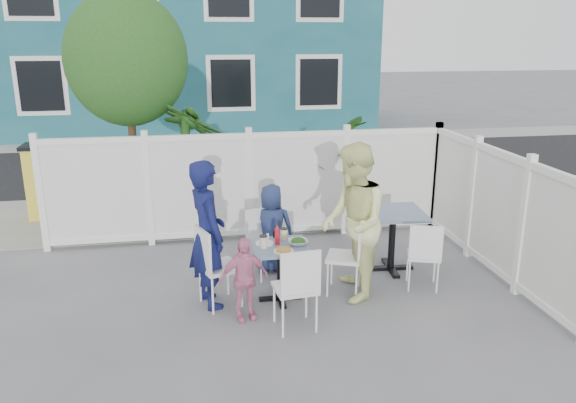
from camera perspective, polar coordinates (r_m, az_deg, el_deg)
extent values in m
plane|color=slate|center=(6.30, -2.31, -11.29)|extent=(80.00, 80.00, 0.00)
cube|color=gray|center=(9.81, -5.28, -0.95)|extent=(24.00, 2.60, 0.01)
cube|color=black|center=(13.37, -6.61, 3.75)|extent=(24.00, 5.00, 0.01)
cube|color=gray|center=(16.41, -7.29, 6.11)|extent=(24.00, 1.60, 0.01)
cube|color=#185662|center=(19.53, -9.67, 16.51)|extent=(11.00, 6.00, 6.00)
cube|color=black|center=(16.76, -18.06, 11.17)|extent=(1.20, 0.04, 1.40)
cube|color=black|center=(16.69, -4.06, 11.91)|extent=(1.20, 0.04, 1.40)
cube|color=white|center=(8.25, -3.92, 1.60)|extent=(5.80, 0.04, 1.40)
cube|color=white|center=(8.09, -4.02, 6.67)|extent=(5.86, 0.08, 0.08)
cube|color=white|center=(8.47, -3.82, -3.37)|extent=(5.86, 0.08, 0.12)
cube|color=white|center=(7.47, 20.39, -1.02)|extent=(0.04, 3.60, 1.40)
cube|color=white|center=(7.30, 20.97, 4.53)|extent=(0.08, 3.66, 0.08)
cube|color=white|center=(7.72, 19.83, -6.40)|extent=(0.08, 3.66, 0.12)
cylinder|color=#382316|center=(9.04, -15.40, 4.85)|extent=(0.12, 0.12, 2.40)
ellipsoid|color=#1D4615|center=(8.88, -16.10, 13.72)|extent=(1.80, 1.62, 1.98)
cube|color=yellow|center=(10.09, -23.15, 1.73)|extent=(0.64, 0.46, 1.18)
imported|color=#1D4615|center=(8.84, -9.72, 3.61)|extent=(1.58, 1.58, 1.99)
imported|color=#1D4615|center=(9.02, 3.63, 3.01)|extent=(1.67, 1.80, 1.67)
cube|color=#3F5173|center=(6.34, -0.82, -4.64)|extent=(0.64, 0.64, 0.04)
cylinder|color=black|center=(6.47, -0.80, -7.33)|extent=(0.07, 0.07, 0.61)
cube|color=black|center=(6.60, -0.79, -9.76)|extent=(0.50, 0.08, 0.04)
cube|color=black|center=(6.60, -0.79, -9.76)|extent=(0.08, 0.50, 0.04)
cube|color=#3F5173|center=(7.24, 10.66, -1.14)|extent=(0.81, 0.81, 0.04)
cylinder|color=black|center=(7.37, 10.50, -4.02)|extent=(0.09, 0.09, 0.73)
cube|color=black|center=(7.50, 10.36, -6.64)|extent=(0.60, 0.13, 0.04)
cube|color=black|center=(7.50, 10.36, -6.64)|extent=(0.13, 0.60, 0.04)
cube|color=white|center=(6.35, -6.93, -6.62)|extent=(0.53, 0.54, 0.04)
cube|color=white|center=(6.19, -8.65, -4.79)|extent=(0.18, 0.41, 0.46)
cylinder|color=white|center=(6.66, -6.12, -7.60)|extent=(0.02, 0.02, 0.46)
cylinder|color=white|center=(6.36, -4.76, -8.79)|extent=(0.02, 0.02, 0.46)
cylinder|color=white|center=(6.54, -8.90, -8.18)|extent=(0.02, 0.02, 0.46)
cylinder|color=white|center=(6.23, -7.66, -9.42)|extent=(0.02, 0.02, 0.46)
cube|color=white|center=(6.64, 5.72, -5.63)|extent=(0.52, 0.53, 0.04)
cube|color=white|center=(6.54, 7.42, -3.74)|extent=(0.18, 0.39, 0.44)
cylinder|color=white|center=(6.59, 4.03, -7.88)|extent=(0.02, 0.02, 0.44)
cylinder|color=white|center=(6.91, 4.45, -6.69)|extent=(0.02, 0.02, 0.44)
cylinder|color=white|center=(6.56, 6.96, -8.10)|extent=(0.02, 0.02, 0.44)
cylinder|color=white|center=(6.88, 7.24, -6.89)|extent=(0.02, 0.02, 0.44)
cube|color=white|center=(7.07, -2.22, -4.43)|extent=(0.50, 0.49, 0.04)
cube|color=white|center=(7.13, -2.93, -2.27)|extent=(0.37, 0.17, 0.41)
cylinder|color=white|center=(7.09, -0.40, -6.12)|extent=(0.02, 0.02, 0.41)
cylinder|color=white|center=(6.94, -2.76, -6.67)|extent=(0.02, 0.02, 0.41)
cylinder|color=white|center=(7.34, -1.68, -5.32)|extent=(0.02, 0.02, 0.41)
cylinder|color=white|center=(7.20, -3.97, -5.83)|extent=(0.02, 0.02, 0.41)
cube|color=white|center=(5.83, 0.72, -8.79)|extent=(0.46, 0.44, 0.04)
cube|color=white|center=(5.57, 1.30, -7.28)|extent=(0.42, 0.08, 0.45)
cylinder|color=white|center=(6.03, -1.41, -10.25)|extent=(0.02, 0.02, 0.45)
cylinder|color=white|center=(6.12, 1.86, -9.82)|extent=(0.02, 0.02, 0.45)
cylinder|color=white|center=(5.74, -0.52, -11.70)|extent=(0.02, 0.02, 0.45)
cylinder|color=white|center=(5.84, 2.91, -11.22)|extent=(0.02, 0.02, 0.45)
cube|color=white|center=(6.95, 13.58, -5.34)|extent=(0.47, 0.46, 0.04)
cube|color=white|center=(6.70, 13.84, -4.08)|extent=(0.37, 0.14, 0.41)
cylinder|color=white|center=(7.15, 12.05, -6.36)|extent=(0.02, 0.02, 0.41)
cylinder|color=white|center=(7.18, 14.66, -6.43)|extent=(0.02, 0.02, 0.41)
cylinder|color=white|center=(6.87, 12.22, -7.35)|extent=(0.02, 0.02, 0.41)
cylinder|color=white|center=(6.90, 14.94, -7.42)|extent=(0.02, 0.02, 0.41)
imported|color=#101546|center=(6.26, -8.20, -3.30)|extent=(0.57, 0.70, 1.67)
imported|color=#EEF85F|center=(6.39, 6.61, -2.15)|extent=(0.79, 0.96, 1.81)
imported|color=navy|center=(7.18, -1.66, -2.72)|extent=(0.62, 0.46, 1.15)
imported|color=pink|center=(6.02, -4.51, -7.84)|extent=(0.58, 0.34, 0.92)
cylinder|color=white|center=(6.16, -0.45, -5.05)|extent=(0.22, 0.22, 0.01)
cylinder|color=white|center=(6.39, -2.41, -4.26)|extent=(0.21, 0.21, 0.01)
imported|color=white|center=(6.35, 1.03, -4.17)|extent=(0.22, 0.22, 0.05)
cylinder|color=beige|center=(6.26, -2.51, -4.15)|extent=(0.09, 0.09, 0.13)
cylinder|color=beige|center=(6.50, -0.40, -3.34)|extent=(0.08, 0.08, 0.13)
cylinder|color=red|center=(6.33, -1.10, -3.60)|extent=(0.06, 0.06, 0.19)
cylinder|color=white|center=(6.51, -2.08, -3.57)|extent=(0.03, 0.03, 0.07)
cylinder|color=black|center=(6.57, -1.40, -3.35)|extent=(0.03, 0.03, 0.07)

